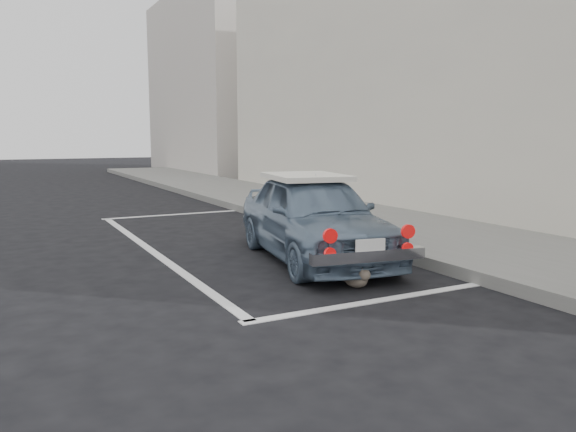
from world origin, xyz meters
The scene contains 9 objects.
ground centered at (0.00, 0.00, 0.00)m, with size 80.00×80.00×0.00m, color black.
sidewalk centered at (3.20, 2.00, 0.07)m, with size 2.80×40.00×0.15m, color slate.
shop_building centered at (6.33, 4.00, 3.49)m, with size 3.50×18.00×7.00m.
building_far centered at (6.35, 20.00, 4.00)m, with size 3.50×10.00×8.00m, color beige.
pline_rear centered at (0.50, -0.50, 0.00)m, with size 3.00×0.12×0.01m, color silver.
pline_front centered at (0.50, 6.50, 0.00)m, with size 3.00×0.12×0.01m, color silver.
pline_side centered at (-0.90, 3.00, 0.00)m, with size 0.12×7.00×0.01m, color silver.
retro_coupe centered at (0.87, 1.44, 0.58)m, with size 1.89×3.53×1.14m.
cat centered at (0.57, 0.01, 0.12)m, with size 0.24×0.48×0.25m.
Camera 1 is at (-2.81, -4.85, 1.61)m, focal length 35.00 mm.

